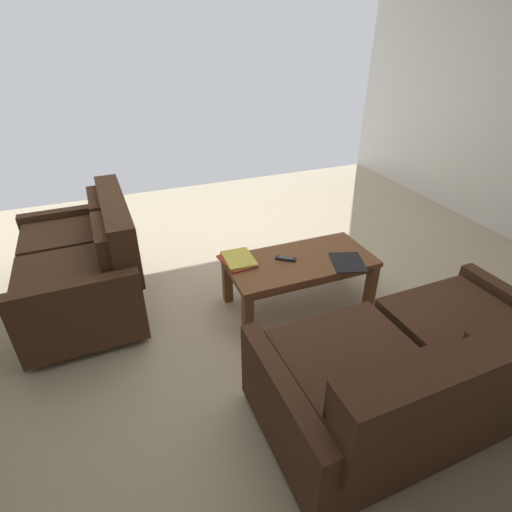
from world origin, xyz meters
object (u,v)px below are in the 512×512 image
loveseat_near (85,264)px  tv_remote (286,259)px  book_stack (238,260)px  loose_magazine (348,262)px  sofa_main (420,372)px  coffee_table (300,266)px

loveseat_near → tv_remote: size_ratio=8.88×
loveseat_near → book_stack: (-1.11, 0.47, 0.06)m
tv_remote → loose_magazine: bearing=153.6°
loveseat_near → book_stack: loveseat_near is taller
sofa_main → tv_remote: bearing=-79.6°
sofa_main → coffee_table: (0.12, -1.22, 0.01)m
sofa_main → tv_remote: size_ratio=11.29×
loose_magazine → coffee_table: bearing=169.5°
coffee_table → book_stack: 0.50m
loveseat_near → sofa_main: bearing=132.7°
loose_magazine → loveseat_near: bearing=176.0°
loveseat_near → coffee_table: bearing=158.7°
book_stack → tv_remote: 0.37m
book_stack → loveseat_near: bearing=-22.8°
coffee_table → loose_magazine: bearing=150.8°
coffee_table → book_stack: bearing=-17.6°
book_stack → loose_magazine: book_stack is taller
sofa_main → tv_remote: (0.23, -1.26, 0.08)m
loveseat_near → coffee_table: loveseat_near is taller
loveseat_near → tv_remote: loveseat_near is taller
coffee_table → tv_remote: tv_remote is taller
tv_remote → loveseat_near: bearing=-21.6°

